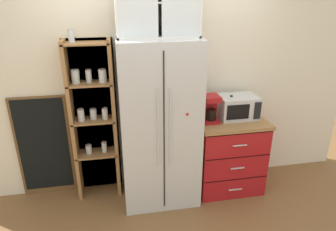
{
  "coord_description": "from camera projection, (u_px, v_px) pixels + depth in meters",
  "views": [
    {
      "loc": [
        -0.46,
        -2.93,
        2.25
      ],
      "look_at": [
        0.1,
        0.03,
        1.02
      ],
      "focal_mm": 32.16,
      "sensor_mm": 36.0,
      "label": 1
    }
  ],
  "objects": [
    {
      "name": "microwave",
      "position": [
        237.0,
        107.0,
        3.47
      ],
      "size": [
        0.44,
        0.33,
        0.26
      ],
      "color": "silver",
      "rests_on": "counter_cabinet"
    },
    {
      "name": "ground_plane",
      "position": [
        160.0,
        196.0,
        3.6
      ],
      "size": [
        10.67,
        10.67,
        0.0
      ],
      "primitive_type": "plane",
      "color": "brown"
    },
    {
      "name": "wall_back_cream",
      "position": [
        154.0,
        84.0,
        3.48
      ],
      "size": [
        4.97,
        0.1,
        2.55
      ],
      "primitive_type": "cube",
      "color": "silver",
      "rests_on": "ground"
    },
    {
      "name": "upper_cabinet",
      "position": [
        157.0,
        3.0,
        2.86
      ],
      "size": [
        0.8,
        0.32,
        0.64
      ],
      "color": "silver",
      "rests_on": "refrigerator"
    },
    {
      "name": "bottle_amber",
      "position": [
        231.0,
        111.0,
        3.43
      ],
      "size": [
        0.06,
        0.06,
        0.24
      ],
      "color": "brown",
      "rests_on": "counter_cabinet"
    },
    {
      "name": "mug_cream",
      "position": [
        230.0,
        115.0,
        3.47
      ],
      "size": [
        0.11,
        0.08,
        0.09
      ],
      "color": "silver",
      "rests_on": "counter_cabinet"
    },
    {
      "name": "counter_cabinet",
      "position": [
        228.0,
        153.0,
        3.63
      ],
      "size": [
        0.8,
        0.61,
        0.9
      ],
      "color": "#A8161C",
      "rests_on": "ground"
    },
    {
      "name": "bottle_green",
      "position": [
        230.0,
        108.0,
        3.45
      ],
      "size": [
        0.07,
        0.07,
        0.28
      ],
      "color": "#285B33",
      "rests_on": "counter_cabinet"
    },
    {
      "name": "chalkboard_menu",
      "position": [
        44.0,
        147.0,
        3.44
      ],
      "size": [
        0.6,
        0.04,
        1.22
      ],
      "color": "brown",
      "rests_on": "ground"
    },
    {
      "name": "coffee_maker",
      "position": [
        210.0,
        108.0,
        3.36
      ],
      "size": [
        0.17,
        0.2,
        0.31
      ],
      "color": "#A8161C",
      "rests_on": "counter_cabinet"
    },
    {
      "name": "mug_navy",
      "position": [
        230.0,
        114.0,
        3.48
      ],
      "size": [
        0.12,
        0.09,
        0.09
      ],
      "color": "navy",
      "rests_on": "counter_cabinet"
    },
    {
      "name": "refrigerator",
      "position": [
        159.0,
        124.0,
        3.28
      ],
      "size": [
        0.83,
        0.65,
        1.85
      ],
      "color": "silver",
      "rests_on": "ground"
    },
    {
      "name": "pantry_shelf_column",
      "position": [
        94.0,
        117.0,
        3.37
      ],
      "size": [
        0.53,
        0.29,
        1.93
      ],
      "color": "brown",
      "rests_on": "ground"
    }
  ]
}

